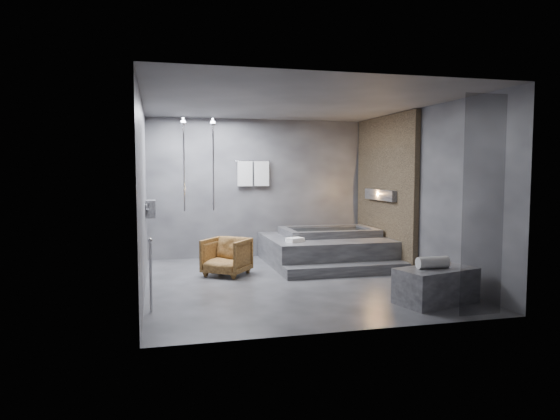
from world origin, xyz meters
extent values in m
plane|color=#2C2C2E|center=(0.00, 0.00, 0.00)|extent=(5.00, 5.00, 0.00)
cube|color=#494A4C|center=(0.00, 0.00, 2.80)|extent=(4.50, 5.00, 0.04)
cube|color=#36363B|center=(0.00, 2.50, 1.40)|extent=(4.50, 0.04, 2.80)
cube|color=#36363B|center=(0.00, -2.50, 1.40)|extent=(4.50, 0.04, 2.80)
cube|color=#36363B|center=(-2.25, 0.00, 1.40)|extent=(0.04, 5.00, 2.80)
cube|color=#36363B|center=(2.25, 0.00, 1.40)|extent=(0.04, 5.00, 2.80)
cube|color=#907854|center=(2.19, 1.25, 1.40)|extent=(0.10, 2.40, 2.78)
cube|color=#FF9938|center=(2.11, 1.25, 1.30)|extent=(0.14, 1.20, 0.20)
cube|color=slate|center=(-2.16, 1.40, 1.10)|extent=(0.16, 0.42, 0.30)
imported|color=beige|center=(-2.15, 1.30, 1.05)|extent=(0.08, 0.08, 0.21)
imported|color=beige|center=(-2.15, 1.50, 1.03)|extent=(0.07, 0.07, 0.15)
cylinder|color=silver|center=(-1.00, 2.05, 1.90)|extent=(0.04, 0.04, 1.80)
cylinder|color=silver|center=(-1.55, 2.05, 1.90)|extent=(0.04, 0.04, 1.80)
cylinder|color=silver|center=(-0.15, 2.44, 1.95)|extent=(0.75, 0.02, 0.02)
cube|color=white|center=(-0.32, 2.42, 1.70)|extent=(0.30, 0.06, 0.50)
cube|color=white|center=(0.02, 2.42, 1.70)|extent=(0.30, 0.06, 0.50)
cylinder|color=silver|center=(-2.15, -1.20, 0.45)|extent=(0.04, 0.04, 0.90)
cube|color=black|center=(1.65, -2.45, 1.35)|extent=(0.55, 0.01, 2.60)
cube|color=#313133|center=(1.05, 1.45, 0.25)|extent=(2.20, 2.00, 0.50)
cube|color=#313133|center=(1.05, 0.27, 0.09)|extent=(2.20, 0.36, 0.18)
cube|color=#353437|center=(1.53, -1.68, 0.23)|extent=(1.15, 0.82, 0.47)
imported|color=#462B11|center=(-0.93, 0.77, 0.32)|extent=(0.95, 0.96, 0.63)
cylinder|color=silver|center=(1.48, -1.67, 0.55)|extent=(0.43, 0.16, 0.16)
cube|color=white|center=(0.31, 0.92, 0.54)|extent=(0.34, 0.30, 0.08)
camera|label=1|loc=(-2.06, -7.52, 1.76)|focal=32.00mm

